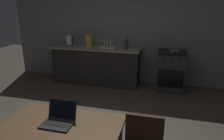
{
  "coord_description": "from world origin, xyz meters",
  "views": [
    {
      "loc": [
        1.08,
        -2.57,
        1.97
      ],
      "look_at": [
        0.16,
        0.97,
        0.79
      ],
      "focal_mm": 34.38,
      "sensor_mm": 36.0,
      "label": 1
    }
  ],
  "objects_px": {
    "dining_table": "(61,132)",
    "bottle": "(127,43)",
    "cereal_box": "(89,41)",
    "laptop": "(59,119)",
    "frying_pan": "(174,50)",
    "dish_rack": "(108,46)",
    "stove_oven": "(171,71)",
    "electric_kettle": "(69,41)"
  },
  "relations": [
    {
      "from": "electric_kettle",
      "to": "bottle",
      "type": "bearing_deg",
      "value": -1.96
    },
    {
      "from": "bottle",
      "to": "dish_rack",
      "type": "height_order",
      "value": "bottle"
    },
    {
      "from": "stove_oven",
      "to": "laptop",
      "type": "height_order",
      "value": "laptop"
    },
    {
      "from": "electric_kettle",
      "to": "dish_rack",
      "type": "xyz_separation_m",
      "value": [
        1.01,
        0.0,
        -0.08
      ]
    },
    {
      "from": "stove_oven",
      "to": "laptop",
      "type": "xyz_separation_m",
      "value": [
        -1.17,
        -3.07,
        0.33
      ]
    },
    {
      "from": "dining_table",
      "to": "dish_rack",
      "type": "relative_size",
      "value": 3.67
    },
    {
      "from": "dish_rack",
      "to": "frying_pan",
      "type": "bearing_deg",
      "value": -1.15
    },
    {
      "from": "laptop",
      "to": "electric_kettle",
      "type": "bearing_deg",
      "value": 106.22
    },
    {
      "from": "dining_table",
      "to": "bottle",
      "type": "distance_m",
      "value": 3.09
    },
    {
      "from": "laptop",
      "to": "frying_pan",
      "type": "xyz_separation_m",
      "value": [
        1.21,
        3.04,
        0.15
      ]
    },
    {
      "from": "electric_kettle",
      "to": "dish_rack",
      "type": "bearing_deg",
      "value": 0.0
    },
    {
      "from": "bottle",
      "to": "cereal_box",
      "type": "xyz_separation_m",
      "value": [
        -0.95,
        0.07,
        0.01
      ]
    },
    {
      "from": "frying_pan",
      "to": "dish_rack",
      "type": "distance_m",
      "value": 1.52
    },
    {
      "from": "dining_table",
      "to": "bottle",
      "type": "relative_size",
      "value": 4.43
    },
    {
      "from": "electric_kettle",
      "to": "laptop",
      "type": "bearing_deg",
      "value": -66.74
    },
    {
      "from": "stove_oven",
      "to": "dining_table",
      "type": "relative_size",
      "value": 0.73
    },
    {
      "from": "dining_table",
      "to": "cereal_box",
      "type": "height_order",
      "value": "cereal_box"
    },
    {
      "from": "electric_kettle",
      "to": "frying_pan",
      "type": "height_order",
      "value": "electric_kettle"
    },
    {
      "from": "cereal_box",
      "to": "stove_oven",
      "type": "bearing_deg",
      "value": -0.65
    },
    {
      "from": "bottle",
      "to": "cereal_box",
      "type": "height_order",
      "value": "bottle"
    },
    {
      "from": "bottle",
      "to": "dish_rack",
      "type": "xyz_separation_m",
      "value": [
        -0.45,
        0.05,
        -0.09
      ]
    },
    {
      "from": "bottle",
      "to": "dish_rack",
      "type": "distance_m",
      "value": 0.46
    },
    {
      "from": "frying_pan",
      "to": "cereal_box",
      "type": "relative_size",
      "value": 1.4
    },
    {
      "from": "dining_table",
      "to": "laptop",
      "type": "height_order",
      "value": "laptop"
    },
    {
      "from": "dining_table",
      "to": "frying_pan",
      "type": "distance_m",
      "value": 3.32
    },
    {
      "from": "bottle",
      "to": "dining_table",
      "type": "bearing_deg",
      "value": -91.95
    },
    {
      "from": "dining_table",
      "to": "cereal_box",
      "type": "xyz_separation_m",
      "value": [
        -0.85,
        3.14,
        0.38
      ]
    },
    {
      "from": "frying_pan",
      "to": "cereal_box",
      "type": "height_order",
      "value": "cereal_box"
    },
    {
      "from": "stove_oven",
      "to": "frying_pan",
      "type": "bearing_deg",
      "value": -35.56
    },
    {
      "from": "electric_kettle",
      "to": "bottle",
      "type": "distance_m",
      "value": 1.46
    },
    {
      "from": "stove_oven",
      "to": "dining_table",
      "type": "distance_m",
      "value": 3.32
    },
    {
      "from": "stove_oven",
      "to": "electric_kettle",
      "type": "distance_m",
      "value": 2.56
    },
    {
      "from": "electric_kettle",
      "to": "bottle",
      "type": "xyz_separation_m",
      "value": [
        1.46,
        -0.05,
        0.01
      ]
    },
    {
      "from": "dining_table",
      "to": "dish_rack",
      "type": "bearing_deg",
      "value": 96.39
    },
    {
      "from": "stove_oven",
      "to": "dining_table",
      "type": "height_order",
      "value": "stove_oven"
    },
    {
      "from": "dining_table",
      "to": "electric_kettle",
      "type": "relative_size",
      "value": 4.81
    },
    {
      "from": "dish_rack",
      "to": "laptop",
      "type": "bearing_deg",
      "value": -84.2
    },
    {
      "from": "frying_pan",
      "to": "dish_rack",
      "type": "height_order",
      "value": "dish_rack"
    },
    {
      "from": "cereal_box",
      "to": "dish_rack",
      "type": "xyz_separation_m",
      "value": [
        0.5,
        -0.02,
        -0.09
      ]
    },
    {
      "from": "electric_kettle",
      "to": "dish_rack",
      "type": "relative_size",
      "value": 0.76
    },
    {
      "from": "bottle",
      "to": "dish_rack",
      "type": "relative_size",
      "value": 0.83
    },
    {
      "from": "dining_table",
      "to": "dish_rack",
      "type": "height_order",
      "value": "dish_rack"
    }
  ]
}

